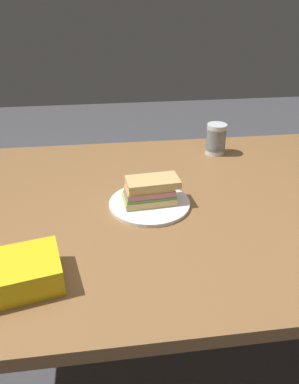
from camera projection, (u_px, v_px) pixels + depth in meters
The scene contains 6 objects.
ground_plane at pixel (163, 350), 1.61m from camera, with size 8.00×8.00×0.00m, color #4C4C51.
dining_table at pixel (167, 220), 1.27m from camera, with size 1.86×1.11×0.77m.
paper_plate at pixel (150, 204), 1.20m from camera, with size 0.27×0.27×0.01m, color white.
sandwich at pixel (150, 191), 1.18m from camera, with size 0.19×0.11×0.08m.
chip_bag at pixel (12, 275), 0.86m from camera, with size 0.23×0.15×0.07m, color yellow.
plastic_cup_stack at pixel (216, 139), 1.55m from camera, with size 0.08×0.08×0.13m.
Camera 1 is at (-0.20, -1.04, 1.40)m, focal length 33.90 mm.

